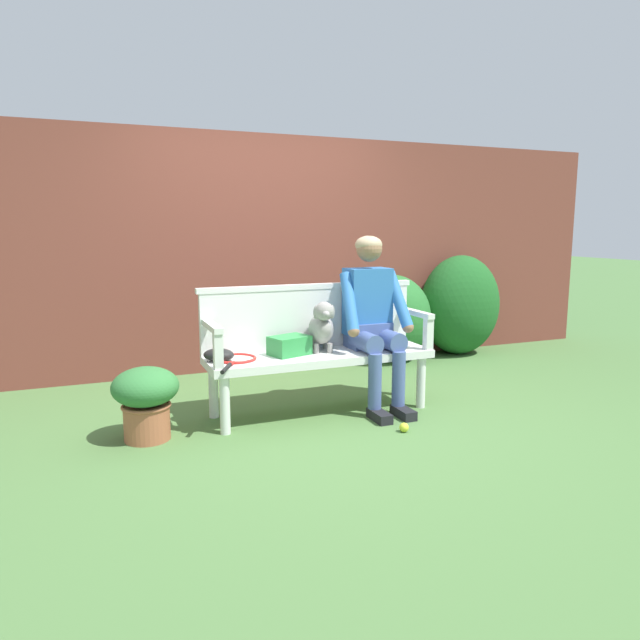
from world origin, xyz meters
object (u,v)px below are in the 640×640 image
(potted_plant, at_px, (146,398))
(sports_bag, at_px, (289,345))
(tennis_ball, at_px, (404,427))
(baseball_glove, at_px, (219,355))
(dog_on_bench, at_px, (322,326))
(garden_bench, at_px, (320,361))
(person_seated, at_px, (372,314))
(tennis_racket, at_px, (235,359))

(potted_plant, bearing_deg, sports_bag, 6.31)
(sports_bag, xyz_separation_m, tennis_ball, (0.61, -0.64, -0.50))
(baseball_glove, height_order, sports_bag, sports_bag)
(tennis_ball, bearing_deg, baseball_glove, 150.69)
(dog_on_bench, xyz_separation_m, potted_plant, (-1.31, -0.12, -0.38))
(garden_bench, distance_m, baseball_glove, 0.77)
(person_seated, xyz_separation_m, tennis_racket, (-1.08, -0.00, -0.26))
(tennis_racket, bearing_deg, dog_on_bench, 3.12)
(person_seated, relative_size, dog_on_bench, 3.36)
(sports_bag, bearing_deg, dog_on_bench, 0.20)
(tennis_ball, bearing_deg, sports_bag, 133.38)
(garden_bench, bearing_deg, sports_bag, 174.37)
(garden_bench, distance_m, tennis_racket, 0.66)
(dog_on_bench, xyz_separation_m, tennis_racket, (-0.68, -0.04, -0.19))
(garden_bench, height_order, person_seated, person_seated)
(baseball_glove, bearing_deg, sports_bag, 35.27)
(sports_bag, height_order, tennis_ball, sports_bag)
(person_seated, bearing_deg, sports_bag, 176.94)
(person_seated, distance_m, sports_bag, 0.69)
(sports_bag, bearing_deg, garden_bench, -5.63)
(sports_bag, bearing_deg, person_seated, -3.06)
(person_seated, distance_m, tennis_racket, 1.11)
(tennis_ball, relative_size, potted_plant, 0.13)
(person_seated, xyz_separation_m, potted_plant, (-1.71, -0.08, -0.45))
(dog_on_bench, relative_size, potted_plant, 0.81)
(garden_bench, height_order, dog_on_bench, dog_on_bench)
(person_seated, bearing_deg, potted_plant, -177.31)
(dog_on_bench, distance_m, tennis_racket, 0.71)
(tennis_racket, relative_size, sports_bag, 2.04)
(baseball_glove, distance_m, potted_plant, 0.57)
(person_seated, xyz_separation_m, tennis_ball, (-0.05, -0.61, -0.70))
(tennis_racket, relative_size, tennis_ball, 8.67)
(dog_on_bench, bearing_deg, tennis_racket, -176.88)
(baseball_glove, relative_size, potted_plant, 0.45)
(person_seated, bearing_deg, garden_bench, 178.36)
(person_seated, distance_m, baseball_glove, 1.21)
(tennis_racket, relative_size, potted_plant, 1.16)
(sports_bag, height_order, potted_plant, sports_bag)
(dog_on_bench, height_order, sports_bag, dog_on_bench)
(person_seated, distance_m, tennis_ball, 0.93)
(sports_bag, distance_m, potted_plant, 1.08)
(garden_bench, bearing_deg, dog_on_bench, 43.57)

